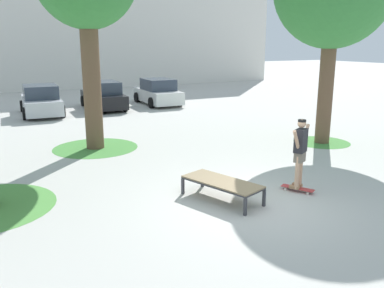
{
  "coord_description": "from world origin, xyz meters",
  "views": [
    {
      "loc": [
        -5.21,
        -7.0,
        3.52
      ],
      "look_at": [
        -0.55,
        2.05,
        1.0
      ],
      "focal_mm": 38.18,
      "sensor_mm": 36.0,
      "label": 1
    }
  ],
  "objects_px": {
    "skateboard": "(298,188)",
    "car_black": "(103,96)",
    "skater": "(300,149)",
    "car_white": "(158,93)",
    "car_silver": "(41,101)",
    "skate_box": "(222,183)"
  },
  "relations": [
    {
      "from": "skateboard",
      "to": "car_black",
      "type": "bearing_deg",
      "value": 92.64
    },
    {
      "from": "skater",
      "to": "car_white",
      "type": "xyz_separation_m",
      "value": [
        2.62,
        15.13,
        -0.38
      ]
    },
    {
      "from": "car_silver",
      "to": "skater",
      "type": "bearing_deg",
      "value": -74.57
    },
    {
      "from": "skateboard",
      "to": "skater",
      "type": "bearing_deg",
      "value": 118.48
    },
    {
      "from": "skateboard",
      "to": "car_silver",
      "type": "relative_size",
      "value": 0.19
    },
    {
      "from": "car_black",
      "to": "car_white",
      "type": "bearing_deg",
      "value": 3.22
    },
    {
      "from": "car_silver",
      "to": "car_black",
      "type": "height_order",
      "value": "same"
    },
    {
      "from": "car_white",
      "to": "car_silver",
      "type": "bearing_deg",
      "value": -174.39
    },
    {
      "from": "skater",
      "to": "car_silver",
      "type": "height_order",
      "value": "skater"
    },
    {
      "from": "car_silver",
      "to": "car_black",
      "type": "distance_m",
      "value": 3.34
    },
    {
      "from": "skate_box",
      "to": "skater",
      "type": "distance_m",
      "value": 2.08
    },
    {
      "from": "skate_box",
      "to": "car_black",
      "type": "bearing_deg",
      "value": 85.1
    },
    {
      "from": "skateboard",
      "to": "car_black",
      "type": "height_order",
      "value": "car_black"
    },
    {
      "from": "car_white",
      "to": "car_black",
      "type": "bearing_deg",
      "value": -176.78
    },
    {
      "from": "car_white",
      "to": "skateboard",
      "type": "bearing_deg",
      "value": -99.82
    },
    {
      "from": "skateboard",
      "to": "car_silver",
      "type": "bearing_deg",
      "value": 105.43
    },
    {
      "from": "car_black",
      "to": "skate_box",
      "type": "bearing_deg",
      "value": -94.9
    },
    {
      "from": "skate_box",
      "to": "skater",
      "type": "xyz_separation_m",
      "value": [
        1.94,
        -0.38,
        0.66
      ]
    },
    {
      "from": "skater",
      "to": "car_black",
      "type": "height_order",
      "value": "skater"
    },
    {
      "from": "skater",
      "to": "car_silver",
      "type": "xyz_separation_m",
      "value": [
        -3.99,
        14.48,
        -0.38
      ]
    },
    {
      "from": "skateboard",
      "to": "skater",
      "type": "xyz_separation_m",
      "value": [
        -0.0,
        0.0,
        0.99
      ]
    },
    {
      "from": "skate_box",
      "to": "car_silver",
      "type": "relative_size",
      "value": 0.48
    }
  ]
}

